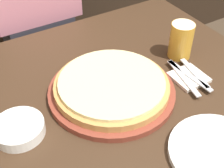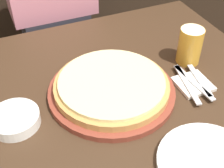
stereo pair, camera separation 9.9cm
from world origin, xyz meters
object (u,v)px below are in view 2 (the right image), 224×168
Objects in this scene: pizza_on_board at (112,87)px; beer_glass at (190,44)px; fork at (187,84)px; dinner_knife at (193,82)px; dinner_plate at (209,164)px; side_bowl at (15,119)px; diner_person at (55,24)px; spoon at (200,80)px.

beer_glass is (0.32, 0.05, 0.05)m from pizza_on_board.
fork is 0.02m from dinner_knife.
side_bowl is at bearing 141.03° from dinner_plate.
pizza_on_board is at bearing 1.63° from side_bowl.
diner_person is at bearing 66.33° from side_bowl.
pizza_on_board is 2.80× the size of side_bowl.
side_bowl is 0.60m from spoon.
fork is at bearing -124.38° from beer_glass.
spoon is at bearing 0.00° from fork.
spoon is at bearing 58.80° from dinner_plate.
pizza_on_board reaches higher than fork.
dinner_plate is at bearing -71.72° from pizza_on_board.
spoon is 0.80m from diner_person.
side_bowl is (-0.64, -0.06, -0.05)m from beer_glass.
beer_glass reaches higher than pizza_on_board.
beer_glass is 0.64m from side_bowl.
dinner_plate is at bearing -82.32° from diner_person.
spoon is at bearing -5.95° from side_bowl.
beer_glass is at bearing 74.33° from spoon.
beer_glass reaches higher than dinner_plate.
pizza_on_board is 2.06× the size of fork.
beer_glass is 0.10× the size of diner_person.
diner_person is (-0.31, 0.73, -0.10)m from spoon.
diner_person is (-0.28, 0.73, -0.10)m from dinner_knife.
dinner_plate is 0.55m from side_bowl.
beer_glass is 0.14m from spoon.
dinner_plate is 0.21× the size of diner_person.
beer_glass is 0.67× the size of fork.
fork is 1.17× the size of spoon.
dinner_plate reaches higher than fork.
side_bowl is 0.58m from dinner_knife.
dinner_knife is 1.18× the size of spoon.
pizza_on_board is at bearing -170.80° from beer_glass.
beer_glass is 0.16m from fork.
pizza_on_board is 0.27m from dinner_knife.
beer_glass is 0.67× the size of dinner_knife.
pizza_on_board is 0.25m from fork.
fork is at bearing -6.48° from side_bowl.
dinner_knife is 0.03m from spoon.
dinner_plate reaches higher than spoon.
pizza_on_board is at bearing 166.15° from spoon.
beer_glass is at bearing 5.51° from side_bowl.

